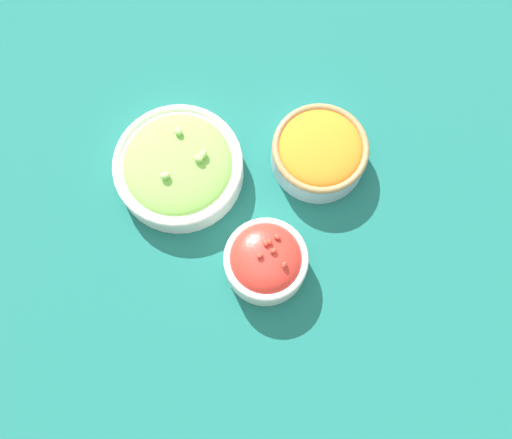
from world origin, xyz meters
The scene contains 4 objects.
ground_plane centered at (0.00, 0.00, 0.00)m, with size 3.00×3.00×0.00m, color #196056.
bowl_cherry_tomatoes centered at (-0.03, 0.07, 0.04)m, with size 0.13×0.13×0.09m.
bowl_lettuce centered at (0.15, -0.06, 0.03)m, with size 0.22×0.22×0.07m.
bowl_carrots centered at (-0.08, -0.14, 0.04)m, with size 0.16×0.16×0.07m.
Camera 1 is at (-0.06, 0.25, 0.93)m, focal length 40.00 mm.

